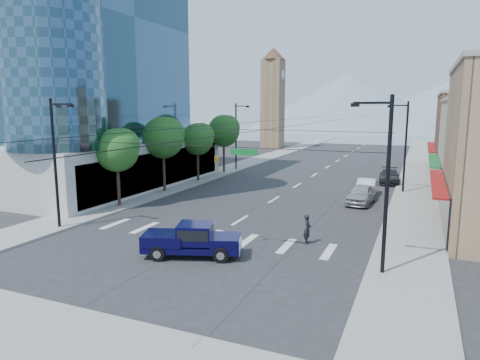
{
  "coord_description": "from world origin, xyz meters",
  "views": [
    {
      "loc": [
        12.21,
        -22.73,
        8.36
      ],
      "look_at": [
        -0.2,
        6.46,
        3.0
      ],
      "focal_mm": 32.0,
      "sensor_mm": 36.0,
      "label": 1
    }
  ],
  "objects_px": {
    "pickup_truck": "(192,239)",
    "parked_car_mid": "(366,187)",
    "pedestrian": "(307,229)",
    "parked_car_near": "(361,194)",
    "parked_car_far": "(389,176)"
  },
  "relations": [
    {
      "from": "pickup_truck",
      "to": "parked_car_mid",
      "type": "xyz_separation_m",
      "value": [
        7.07,
        21.53,
        -0.19
      ]
    },
    {
      "from": "pickup_truck",
      "to": "pedestrian",
      "type": "relative_size",
      "value": 3.21
    },
    {
      "from": "parked_car_far",
      "to": "pedestrian",
      "type": "bearing_deg",
      "value": -101.11
    },
    {
      "from": "pedestrian",
      "to": "parked_car_mid",
      "type": "relative_size",
      "value": 0.38
    },
    {
      "from": "pedestrian",
      "to": "parked_car_mid",
      "type": "xyz_separation_m",
      "value": [
        1.58,
        16.69,
        -0.13
      ]
    },
    {
      "from": "pickup_truck",
      "to": "parked_car_mid",
      "type": "bearing_deg",
      "value": 52.78
    },
    {
      "from": "parked_car_mid",
      "to": "parked_car_far",
      "type": "distance_m",
      "value": 8.44
    },
    {
      "from": "parked_car_near",
      "to": "parked_car_mid",
      "type": "distance_m",
      "value": 3.81
    },
    {
      "from": "pickup_truck",
      "to": "parked_car_far",
      "type": "bearing_deg",
      "value": 54.87
    },
    {
      "from": "pedestrian",
      "to": "parked_car_near",
      "type": "xyz_separation_m",
      "value": [
        1.58,
        12.88,
        -0.08
      ]
    },
    {
      "from": "parked_car_mid",
      "to": "pickup_truck",
      "type": "bearing_deg",
      "value": -108.32
    },
    {
      "from": "pedestrian",
      "to": "parked_car_far",
      "type": "xyz_separation_m",
      "value": [
        3.11,
        24.99,
        -0.15
      ]
    },
    {
      "from": "pedestrian",
      "to": "parked_car_near",
      "type": "distance_m",
      "value": 12.97
    },
    {
      "from": "pedestrian",
      "to": "parked_car_far",
      "type": "distance_m",
      "value": 25.18
    },
    {
      "from": "parked_car_mid",
      "to": "parked_car_far",
      "type": "relative_size",
      "value": 0.91
    }
  ]
}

